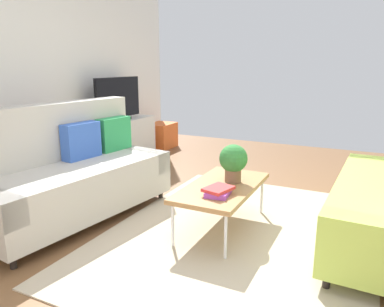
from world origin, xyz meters
name	(u,v)px	position (x,y,z in m)	size (l,w,h in m)	color
ground_plane	(238,228)	(0.00, 0.00, 0.00)	(7.68, 7.68, 0.00)	brown
wall_far	(12,66)	(0.00, 2.80, 1.45)	(6.40, 0.12, 2.90)	white
area_rug	(240,234)	(-0.14, -0.07, 0.01)	(2.90, 2.20, 0.01)	tan
couch_beige	(71,173)	(-0.46, 1.55, 0.45)	(1.99, 1.08, 1.10)	#B2ADA3
coffee_table	(222,188)	(-0.09, 0.13, 0.39)	(1.10, 0.56, 0.42)	#9E7042
tv_console	(119,141)	(1.48, 2.46, 0.32)	(1.40, 0.44, 0.64)	silver
tv	(118,99)	(1.48, 2.44, 0.95)	(1.00, 0.20, 0.64)	black
storage_trunk	(161,135)	(2.58, 2.36, 0.22)	(0.52, 0.40, 0.44)	orange
potted_plant	(233,161)	(0.04, 0.08, 0.62)	(0.26, 0.26, 0.35)	brown
table_book_0	(218,193)	(-0.34, 0.07, 0.44)	(0.24, 0.18, 0.04)	purple
table_book_1	(218,189)	(-0.34, 0.07, 0.47)	(0.24, 0.18, 0.03)	red
vase_0	(89,120)	(0.90, 2.51, 0.71)	(0.13, 0.13, 0.15)	#B24C4C
bottle_0	(103,116)	(1.09, 2.42, 0.75)	(0.05, 0.05, 0.23)	gold
bottle_1	(108,116)	(1.20, 2.42, 0.74)	(0.05, 0.05, 0.20)	silver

